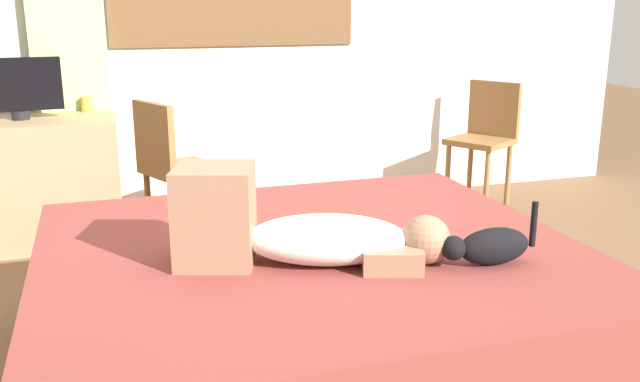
# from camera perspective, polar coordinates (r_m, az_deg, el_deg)

# --- Properties ---
(ground_plane) EXTENTS (16.00, 16.00, 0.00)m
(ground_plane) POSITION_cam_1_polar(r_m,az_deg,el_deg) (2.79, -1.26, -14.32)
(ground_plane) COLOR brown
(bed) EXTENTS (2.01, 1.81, 0.52)m
(bed) POSITION_cam_1_polar(r_m,az_deg,el_deg) (2.65, -0.74, -9.89)
(bed) COLOR brown
(bed) RESTS_ON ground
(person_lying) EXTENTS (0.93, 0.51, 0.34)m
(person_lying) POSITION_cam_1_polar(r_m,az_deg,el_deg) (2.35, -1.84, -3.36)
(person_lying) COLOR silver
(person_lying) RESTS_ON bed
(cat) EXTENTS (0.36, 0.11, 0.21)m
(cat) POSITION_cam_1_polar(r_m,az_deg,el_deg) (2.42, 13.88, -4.46)
(cat) COLOR black
(cat) RESTS_ON bed
(desk) EXTENTS (0.90, 0.56, 0.74)m
(desk) POSITION_cam_1_polar(r_m,az_deg,el_deg) (4.36, -22.22, 0.76)
(desk) COLOR #997A56
(desk) RESTS_ON ground
(tv_monitor) EXTENTS (0.48, 0.10, 0.35)m
(tv_monitor) POSITION_cam_1_polar(r_m,az_deg,el_deg) (4.28, -23.82, 7.86)
(tv_monitor) COLOR black
(tv_monitor) RESTS_ON desk
(cup) EXTENTS (0.07, 0.07, 0.09)m
(cup) POSITION_cam_1_polar(r_m,az_deg,el_deg) (4.48, -18.80, 6.85)
(cup) COLOR gold
(cup) RESTS_ON desk
(chair_by_desk) EXTENTS (0.50, 0.50, 0.86)m
(chair_by_desk) POSITION_cam_1_polar(r_m,az_deg,el_deg) (3.98, -12.22, 2.29)
(chair_by_desk) COLOR brown
(chair_by_desk) RESTS_ON ground
(chair_spare) EXTENTS (0.52, 0.52, 0.86)m
(chair_spare) POSITION_cam_1_polar(r_m,az_deg,el_deg) (4.93, 13.58, 4.69)
(chair_spare) COLOR brown
(chair_spare) RESTS_ON ground
(curtain_left) EXTENTS (0.44, 0.06, 2.32)m
(curtain_left) POSITION_cam_1_polar(r_m,az_deg,el_deg) (4.52, -20.23, 11.61)
(curtain_left) COLOR #ADCC75
(curtain_left) RESTS_ON ground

